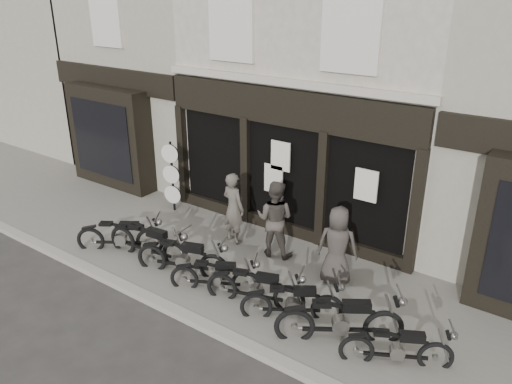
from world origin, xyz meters
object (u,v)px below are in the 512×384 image
Objects in this scene: motorcycle_6 at (341,324)px; man_right at (337,246)px; motorcycle_0 at (121,238)px; advert_sign_post at (172,180)px; man_left at (233,208)px; man_centre at (275,219)px; motorcycle_2 at (183,261)px; motorcycle_7 at (397,351)px; motorcycle_1 at (149,246)px; motorcycle_4 at (256,291)px; motorcycle_3 at (216,279)px; motorcycle_5 at (293,305)px.

man_right reaches higher than motorcycle_6.
advert_sign_post reaches higher than motorcycle_0.
man_centre reaches higher than man_left.
motorcycle_6 is 1.17× the size of man_right.
motorcycle_2 is 5.01m from motorcycle_7.
motorcycle_4 is at bearing -6.69° from motorcycle_1.
motorcycle_4 is at bearing -19.15° from motorcycle_2.
motorcycle_4 is 0.93× the size of advert_sign_post.
man_left reaches higher than motorcycle_2.
man_left is (-2.04, 1.87, 0.64)m from motorcycle_4.
motorcycle_6 is 4.42m from man_left.
motorcycle_6 is at bearing -6.92° from motorcycle_1.
motorcycle_1 is at bearing 160.03° from motorcycle_2.
man_right is at bearing 41.80° from motorcycle_4.
advert_sign_post reaches higher than man_left.
motorcycle_3 is 3.99m from motorcycle_7.
man_centre is at bearing -19.63° from advert_sign_post.
motorcycle_3 is at bearing 24.99° from man_right.
motorcycle_0 is at bearing 162.92° from motorcycle_4.
motorcycle_4 is (4.02, 0.09, -0.01)m from motorcycle_0.
man_left reaches higher than motorcycle_3.
man_left is at bearing 114.23° from motorcycle_5.
motorcycle_5 is 1.74m from man_right.
motorcycle_0 is at bearing 151.91° from motorcycle_3.
motorcycle_6 is at bearing -33.02° from advert_sign_post.
motorcycle_1 is 3.05m from man_centre.
motorcycle_5 reaches higher than motorcycle_7.
man_centre reaches higher than motorcycle_7.
motorcycle_4 is at bearing 43.18° from man_right.
motorcycle_7 is at bearing -33.09° from motorcycle_0.
motorcycle_2 is at bearing -7.22° from motorcycle_1.
motorcycle_1 is 1.28× the size of man_left.
man_left is (-5.04, 1.90, 0.67)m from motorcycle_7.
motorcycle_1 is 1.31× the size of motorcycle_3.
motorcycle_0 is 4.03m from motorcycle_4.
motorcycle_0 reaches higher than motorcycle_4.
motorcycle_2 is 1.16× the size of man_left.
motorcycle_2 is 3.93m from motorcycle_6.
motorcycle_4 is 3.00m from motorcycle_7.
advert_sign_post is (-3.79, 0.43, -0.00)m from man_centre.
man_centre is (3.20, 1.99, 0.65)m from motorcycle_0.
man_right is (4.97, 1.74, 0.60)m from motorcycle_0.
motorcycle_3 is 1.01× the size of motorcycle_7.
motorcycle_4 is (3.13, -0.01, -0.05)m from motorcycle_1.
man_right is (-2.05, 1.68, 0.64)m from motorcycle_7.
man_centre reaches higher than man_right.
motorcycle_0 is 7.02m from motorcycle_7.
man_right is 0.82× the size of advert_sign_post.
motorcycle_2 reaches higher than motorcycle_5.
motorcycle_2 is 1.20× the size of man_right.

